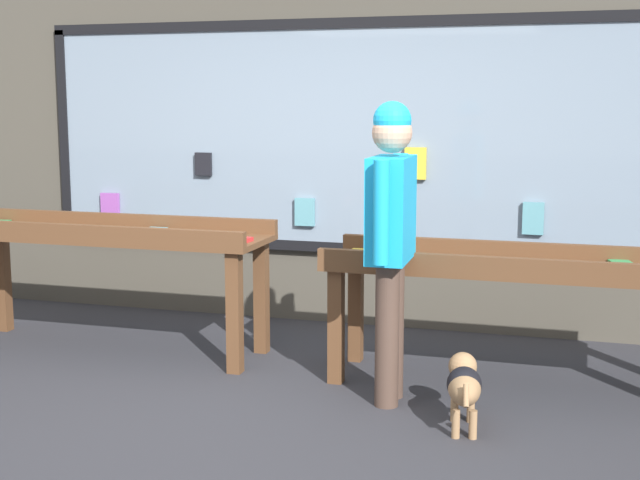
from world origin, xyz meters
The scene contains 6 objects.
ground_plane centered at (0.00, 0.00, 0.00)m, with size 40.00×40.00×0.00m, color #2D2D33.
shopfront_facade centered at (0.05, 2.39, 1.72)m, with size 8.96×0.29×3.48m.
display_table_left centered at (-1.41, 1.07, 0.76)m, with size 2.33×0.67×0.95m.
display_table_right centered at (1.41, 1.07, 0.69)m, with size 2.33×0.67×0.87m.
person_browsing centered at (0.75, 0.56, 1.05)m, with size 0.24×0.69×1.77m.
small_dog centered at (1.23, 0.26, 0.25)m, with size 0.25×0.61×0.36m.
Camera 1 is at (1.82, -4.44, 1.78)m, focal length 50.00 mm.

